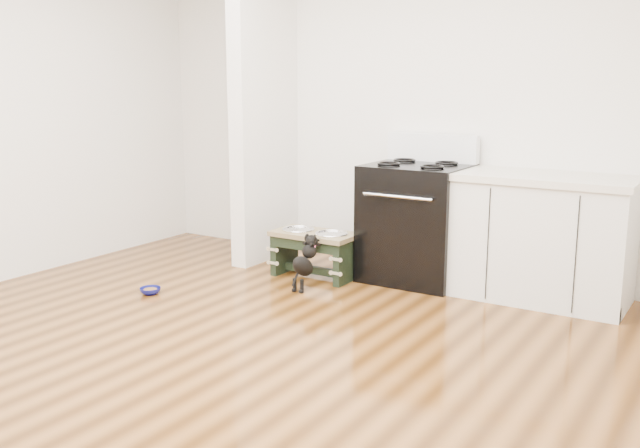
# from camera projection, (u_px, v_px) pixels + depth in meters

# --- Properties ---
(ground) EXTENTS (5.00, 5.00, 0.00)m
(ground) POSITION_uv_depth(u_px,v_px,m) (214.00, 362.00, 4.03)
(ground) COLOR #41240B
(ground) RESTS_ON ground
(room_shell) EXTENTS (5.00, 5.00, 5.00)m
(room_shell) POSITION_uv_depth(u_px,v_px,m) (204.00, 70.00, 3.71)
(room_shell) COLOR silver
(room_shell) RESTS_ON ground
(partition_wall) EXTENTS (0.15, 0.80, 2.70)m
(partition_wall) POSITION_uv_depth(u_px,v_px,m) (264.00, 105.00, 6.11)
(partition_wall) COLOR silver
(partition_wall) RESTS_ON ground
(oven_range) EXTENTS (0.76, 0.69, 1.14)m
(oven_range) POSITION_uv_depth(u_px,v_px,m) (416.00, 221.00, 5.59)
(oven_range) COLOR black
(oven_range) RESTS_ON ground
(cabinet_run) EXTENTS (1.24, 0.64, 0.91)m
(cabinet_run) POSITION_uv_depth(u_px,v_px,m) (543.00, 238.00, 5.10)
(cabinet_run) COLOR silver
(cabinet_run) RESTS_ON ground
(dog_feeder) EXTENTS (0.68, 0.36, 0.39)m
(dog_feeder) POSITION_uv_depth(u_px,v_px,m) (314.00, 245.00, 5.71)
(dog_feeder) COLOR black
(dog_feeder) RESTS_ON ground
(puppy) EXTENTS (0.12, 0.35, 0.41)m
(puppy) POSITION_uv_depth(u_px,v_px,m) (305.00, 260.00, 5.39)
(puppy) COLOR black
(puppy) RESTS_ON ground
(floor_bowl) EXTENTS (0.20, 0.20, 0.05)m
(floor_bowl) POSITION_uv_depth(u_px,v_px,m) (150.00, 291.00, 5.30)
(floor_bowl) COLOR navy
(floor_bowl) RESTS_ON ground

